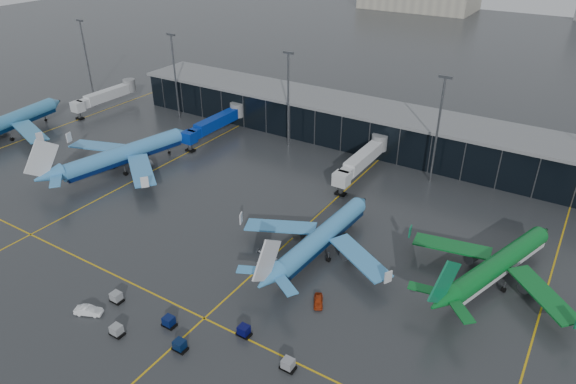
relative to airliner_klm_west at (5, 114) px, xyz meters
The scene contains 13 objects.
ground 86.51m from the airliner_klm_west, ahead, with size 600.00×600.00×0.00m, color #282B2D.
terminal_pier 98.40m from the airliner_klm_west, 29.93° to the left, with size 142.00×17.00×10.70m.
jet_bridges 58.62m from the airliner_klm_west, 30.89° to the left, with size 94.00×27.50×7.20m.
flood_masts 97.85m from the airliner_klm_west, 22.34° to the left, with size 203.00×0.50×25.50m.
taxi_lines 95.54m from the airliner_klm_west, ahead, with size 220.00×120.00×0.02m.
airliner_klm_west is the anchor object (origin of this frame).
airliner_arkefly 44.16m from the airliner_klm_west, ahead, with size 37.59×42.81×13.16m, color #4192D7, non-canonical shape.
airliner_klm_near 102.42m from the airliner_klm_west, ahead, with size 32.79×37.34×11.47m, color #4297D9, non-canonical shape.
airliner_aer_lingus 132.38m from the airliner_klm_west, ahead, with size 32.49×37.00×11.37m, color #0C6826, non-canonical shape.
baggage_carts 100.47m from the airliner_klm_west, 18.79° to the right, with size 33.80×11.72×1.70m.
mobile_airstair 96.58m from the airliner_klm_west, ahead, with size 2.54×3.42×3.45m.
service_van_red 110.19m from the airliner_klm_west, ahead, with size 1.50×3.73×1.27m, color #AA300D.
service_van_white 87.42m from the airliner_klm_west, 25.07° to the right, with size 1.55×4.43×1.46m, color white.
Camera 1 is at (53.94, -59.97, 56.98)m, focal length 32.00 mm.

